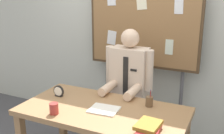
# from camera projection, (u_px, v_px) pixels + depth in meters

# --- Properties ---
(back_wall) EXTENTS (6.40, 0.08, 2.70)m
(back_wall) POSITION_uv_depth(u_px,v_px,m) (148.00, 27.00, 3.46)
(back_wall) COLOR silver
(back_wall) RESTS_ON ground_plane
(desk) EXTENTS (1.53, 0.79, 0.76)m
(desk) POSITION_uv_depth(u_px,v_px,m) (103.00, 118.00, 2.56)
(desk) COLOR #9E754C
(desk) RESTS_ON ground_plane
(person) EXTENTS (0.55, 0.56, 1.41)m
(person) POSITION_uv_depth(u_px,v_px,m) (129.00, 95.00, 3.11)
(person) COLOR #2D2D33
(person) RESTS_ON ground_plane
(bulletin_board) EXTENTS (1.37, 0.09, 1.98)m
(bulletin_board) POSITION_uv_depth(u_px,v_px,m) (143.00, 24.00, 3.27)
(bulletin_board) COLOR #4C3823
(bulletin_board) RESTS_ON ground_plane
(book_stack) EXTENTS (0.20, 0.28, 0.07)m
(book_stack) POSITION_uv_depth(u_px,v_px,m) (149.00, 128.00, 2.13)
(book_stack) COLOR #B22D2D
(book_stack) RESTS_ON desk
(open_notebook) EXTENTS (0.28, 0.23, 0.01)m
(open_notebook) POSITION_uv_depth(u_px,v_px,m) (104.00, 110.00, 2.50)
(open_notebook) COLOR white
(open_notebook) RESTS_ON desk
(desk_clock) EXTENTS (0.11, 0.04, 0.11)m
(desk_clock) POSITION_uv_depth(u_px,v_px,m) (59.00, 91.00, 2.81)
(desk_clock) COLOR black
(desk_clock) RESTS_ON desk
(coffee_mug) EXTENTS (0.08, 0.08, 0.10)m
(coffee_mug) POSITION_uv_depth(u_px,v_px,m) (54.00, 109.00, 2.42)
(coffee_mug) COLOR #B23833
(coffee_mug) RESTS_ON desk
(pen_holder) EXTENTS (0.07, 0.07, 0.16)m
(pen_holder) POSITION_uv_depth(u_px,v_px,m) (149.00, 101.00, 2.58)
(pen_holder) COLOR brown
(pen_holder) RESTS_ON desk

